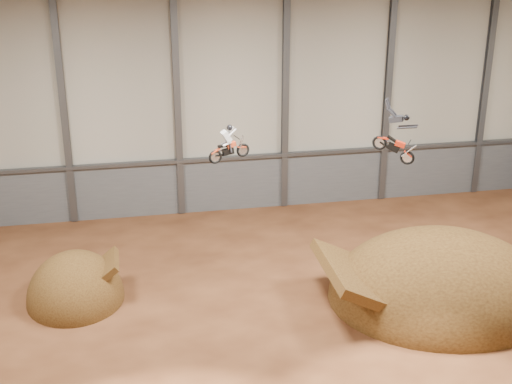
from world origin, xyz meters
The scene contains 14 objects.
floor centered at (0.00, 0.00, 0.00)m, with size 40.00×40.00×0.00m, color #482413.
back_wall centered at (0.00, 15.00, 7.00)m, with size 40.00×0.10×14.00m, color #B5B0A0.
ceiling centered at (0.00, 0.00, 14.00)m, with size 40.00×40.00×0.00m, color black.
lower_band_back centered at (0.00, 14.90, 1.75)m, with size 39.80×0.18×3.50m, color #585B60.
steel_rail centered at (0.00, 14.75, 3.55)m, with size 39.80×0.35×0.20m, color #47494F.
steel_column_1 centered at (-10.00, 14.80, 7.00)m, with size 0.40×0.36×13.90m, color #47494F.
steel_column_2 centered at (-3.33, 14.80, 7.00)m, with size 0.40×0.36×13.90m, color #47494F.
steel_column_3 centered at (3.33, 14.80, 7.00)m, with size 0.40×0.36×13.90m, color #47494F.
steel_column_4 centered at (10.00, 14.80, 7.00)m, with size 0.40×0.36×13.90m, color #47494F.
steel_column_5 centered at (16.67, 14.80, 7.00)m, with size 0.40×0.36×13.90m, color #47494F.
takeoff_ramp centered at (-9.50, 5.02, 0.00)m, with size 4.78×5.52×4.78m, color #3A230E.
landing_ramp centered at (8.38, 1.83, 0.00)m, with size 11.21×9.92×6.47m, color #3A230E.
fmx_rider_a centered at (-1.77, 4.17, 8.05)m, with size 2.04×0.78×1.85m, color #C33E1D, non-canonical shape.
fmx_rider_b centered at (5.35, 2.11, 8.73)m, with size 2.76×0.79×2.36m, color red, non-canonical shape.
Camera 1 is at (-6.46, -27.14, 18.09)m, focal length 50.00 mm.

